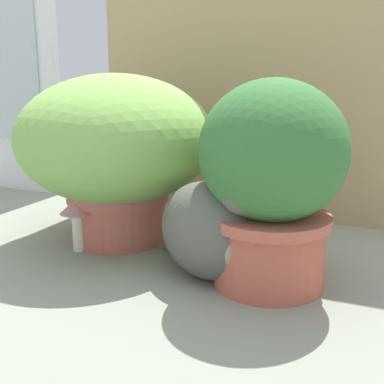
{
  "coord_description": "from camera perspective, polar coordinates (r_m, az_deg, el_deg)",
  "views": [
    {
      "loc": [
        0.54,
        -1.02,
        0.45
      ],
      "look_at": [
        0.1,
        0.01,
        0.18
      ],
      "focal_mm": 45.78,
      "sensor_mm": 36.0,
      "label": 1
    }
  ],
  "objects": [
    {
      "name": "ground_plane",
      "position": [
        1.23,
        -4.65,
        -7.8
      ],
      "size": [
        6.0,
        6.0,
        0.0
      ],
      "primitive_type": "plane",
      "color": "gray"
    },
    {
      "name": "cardboard_backdrop",
      "position": [
        1.56,
        7.4,
        14.8
      ],
      "size": [
        1.03,
        0.03,
        0.97
      ],
      "primitive_type": "cube",
      "color": "tan",
      "rests_on": "ground"
    },
    {
      "name": "window_panel_white",
      "position": [
        2.01,
        -19.54,
        12.79
      ],
      "size": [
        0.35,
        0.05,
        0.89
      ],
      "color": "white",
      "rests_on": "ground"
    },
    {
      "name": "grass_planter",
      "position": [
        1.33,
        -8.84,
        5.28
      ],
      "size": [
        0.53,
        0.53,
        0.45
      ],
      "color": "#BF5E4F",
      "rests_on": "ground"
    },
    {
      "name": "leafy_planter",
      "position": [
        1.04,
        9.3,
        1.7
      ],
      "size": [
        0.31,
        0.31,
        0.44
      ],
      "color": "#BD5A45",
      "rests_on": "ground"
    },
    {
      "name": "cat",
      "position": [
        1.08,
        2.54,
        -4.12
      ],
      "size": [
        0.35,
        0.28,
        0.32
      ],
      "color": "#58594F",
      "rests_on": "ground"
    },
    {
      "name": "mushroom_ornament_pink",
      "position": [
        1.29,
        -13.18,
        -2.3
      ],
      "size": [
        0.09,
        0.09,
        0.14
      ],
      "color": "silver",
      "rests_on": "ground"
    },
    {
      "name": "mushroom_ornament_red",
      "position": [
        1.29,
        -8.85,
        -3.15
      ],
      "size": [
        0.07,
        0.07,
        0.12
      ],
      "color": "silver",
      "rests_on": "ground"
    }
  ]
}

